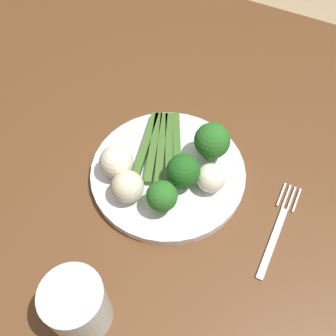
% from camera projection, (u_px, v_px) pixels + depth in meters
% --- Properties ---
extents(ground_plane, '(6.00, 6.00, 0.02)m').
position_uv_depth(ground_plane, '(190.00, 311.00, 1.25)').
color(ground_plane, tan).
extents(dining_table, '(1.37, 1.00, 0.76)m').
position_uv_depth(dining_table, '(208.00, 212.00, 0.70)').
color(dining_table, brown).
rests_on(dining_table, ground_plane).
extents(plate, '(0.24, 0.24, 0.01)m').
position_uv_depth(plate, '(168.00, 172.00, 0.62)').
color(plate, white).
rests_on(plate, dining_table).
extents(asparagus_bundle, '(0.11, 0.15, 0.01)m').
position_uv_depth(asparagus_bundle, '(161.00, 147.00, 0.63)').
color(asparagus_bundle, '#3D6626').
rests_on(asparagus_bundle, plate).
extents(broccoli_back, '(0.05, 0.05, 0.06)m').
position_uv_depth(broccoli_back, '(162.00, 197.00, 0.55)').
color(broccoli_back, '#568E33').
rests_on(broccoli_back, plate).
extents(broccoli_outer_edge, '(0.05, 0.05, 0.06)m').
position_uv_depth(broccoli_outer_edge, '(183.00, 171.00, 0.57)').
color(broccoli_outer_edge, '#4C7F2B').
rests_on(broccoli_outer_edge, plate).
extents(broccoli_left, '(0.06, 0.06, 0.07)m').
position_uv_depth(broccoli_left, '(212.00, 141.00, 0.60)').
color(broccoli_left, '#568E33').
rests_on(broccoli_left, plate).
extents(cauliflower_near_fork, '(0.04, 0.04, 0.04)m').
position_uv_depth(cauliflower_near_fork, '(211.00, 178.00, 0.58)').
color(cauliflower_near_fork, white).
rests_on(cauliflower_near_fork, plate).
extents(cauliflower_right, '(0.05, 0.05, 0.05)m').
position_uv_depth(cauliflower_right, '(116.00, 162.00, 0.59)').
color(cauliflower_right, silver).
rests_on(cauliflower_right, plate).
extents(cauliflower_edge, '(0.05, 0.05, 0.05)m').
position_uv_depth(cauliflower_edge, '(128.00, 187.00, 0.57)').
color(cauliflower_edge, beige).
rests_on(cauliflower_edge, plate).
extents(fork, '(0.03, 0.17, 0.00)m').
position_uv_depth(fork, '(278.00, 228.00, 0.57)').
color(fork, silver).
rests_on(fork, dining_table).
extents(water_glass, '(0.07, 0.07, 0.09)m').
position_uv_depth(water_glass, '(77.00, 306.00, 0.46)').
color(water_glass, silver).
rests_on(water_glass, dining_table).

